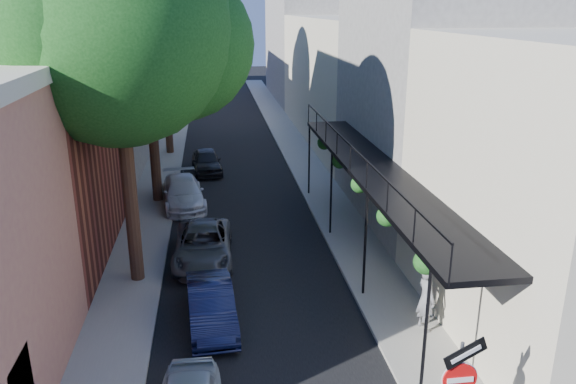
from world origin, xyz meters
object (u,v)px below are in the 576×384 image
object	(u,v)px
oak_far	(169,14)
parked_car_e	(207,161)
oak_mid	(156,45)
parked_car_b	(211,306)
sign_post	(459,384)
pedestrian	(426,298)
oak_near	(132,34)
parked_car_c	(203,245)
parked_car_d	(183,193)

from	to	relation	value
oak_far	parked_car_e	world-z (taller)	oak_far
oak_mid	parked_car_b	world-z (taller)	oak_mid
sign_post	pedestrian	size ratio (longest dim) A/B	1.58
oak_near	parked_car_c	xyz separation A→B (m)	(1.72, 1.05, -7.27)
oak_mid	parked_car_b	bearing A→B (deg)	-79.80
sign_post	parked_car_d	xyz separation A→B (m)	(-5.76, 16.34, -1.40)
oak_near	parked_car_e	distance (m)	14.51
parked_car_b	parked_car_e	distance (m)	15.70
oak_mid	pedestrian	world-z (taller)	oak_mid
oak_near	parked_car_b	bearing A→B (deg)	-58.85
oak_mid	parked_car_c	size ratio (longest dim) A/B	2.33
parked_car_b	parked_car_e	bearing A→B (deg)	86.43
oak_mid	parked_car_e	world-z (taller)	oak_mid
oak_mid	parked_car_d	size ratio (longest dim) A/B	2.34
parked_car_b	parked_car_d	world-z (taller)	parked_car_d
oak_far	parked_car_c	world-z (taller)	oak_far
sign_post	pedestrian	world-z (taller)	sign_post
oak_near	parked_car_b	xyz separation A→B (m)	(1.97, -3.25, -7.28)
parked_car_c	pedestrian	size ratio (longest dim) A/B	2.32
sign_post	pedestrian	distance (m)	5.07
sign_post	oak_far	world-z (taller)	oak_far
sign_post	parked_car_b	xyz separation A→B (m)	(-4.56, 6.03, -1.44)
oak_far	parked_car_c	bearing A→B (deg)	-83.90
oak_mid	parked_car_c	xyz separation A→B (m)	(1.77, -6.92, -6.45)
parked_car_b	parked_car_e	xyz separation A→B (m)	(-0.16, 15.70, 0.03)
oak_far	parked_car_b	bearing A→B (deg)	-84.49
parked_car_e	oak_near	bearing A→B (deg)	-103.81
oak_mid	parked_car_e	bearing A→B (deg)	67.39
parked_car_d	pedestrian	bearing A→B (deg)	-65.88
oak_near	parked_car_e	bearing A→B (deg)	81.72
parked_car_e	oak_mid	bearing A→B (deg)	-118.14
parked_car_e	parked_car_b	bearing A→B (deg)	-94.95
oak_near	pedestrian	bearing A→B (deg)	-29.87
oak_far	pedestrian	xyz separation A→B (m)	(7.79, -21.49, -7.19)
oak_near	oak_mid	xyz separation A→B (m)	(-0.05, 7.97, -0.82)
sign_post	parked_car_d	world-z (taller)	sign_post
pedestrian	oak_mid	bearing A→B (deg)	21.73
parked_car_b	pedestrian	distance (m)	5.98
parked_car_d	oak_far	bearing A→B (deg)	87.08
parked_car_d	sign_post	bearing A→B (deg)	-77.84
oak_near	parked_car_d	bearing A→B (deg)	83.79
oak_far	parked_car_d	size ratio (longest dim) A/B	2.72
oak_near	pedestrian	distance (m)	11.29
sign_post	parked_car_d	bearing A→B (deg)	109.41
oak_mid	parked_car_c	distance (m)	9.62
oak_near	oak_mid	bearing A→B (deg)	90.37
parked_car_d	parked_car_e	world-z (taller)	parked_car_d
parked_car_c	parked_car_d	world-z (taller)	parked_car_d
parked_car_e	parked_car_d	bearing A→B (deg)	-106.49
oak_mid	parked_car_c	world-z (taller)	oak_mid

